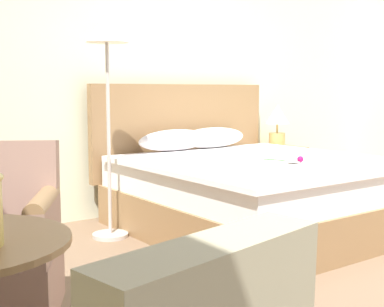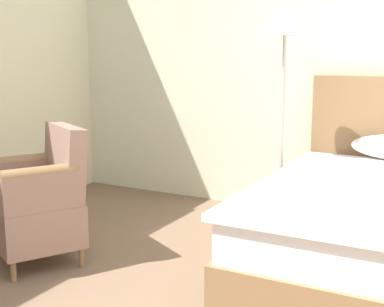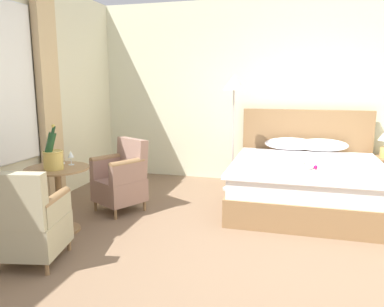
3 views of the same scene
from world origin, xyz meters
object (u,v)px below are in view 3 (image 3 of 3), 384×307
(floor_lamp_brass, at_px, (234,95))
(snack_plate, at_px, (57,163))
(wine_glass_near_bucket, at_px, (71,155))
(champagne_bucket, at_px, (53,157))
(armchair_by_window, at_px, (122,178))
(nightstand, at_px, (384,176))
(bed, at_px, (306,181))
(side_table_round, at_px, (59,193))
(wine_glass_near_edge, at_px, (52,155))
(armchair_facing_bed, at_px, (30,223))

(floor_lamp_brass, relative_size, snack_plate, 9.97)
(floor_lamp_brass, xyz_separation_m, wine_glass_near_bucket, (-1.49, -1.92, -0.61))
(champagne_bucket, height_order, armchair_by_window, champagne_bucket)
(snack_plate, bearing_deg, wine_glass_near_bucket, 2.48)
(nightstand, relative_size, snack_plate, 3.17)
(floor_lamp_brass, relative_size, armchair_by_window, 1.89)
(bed, height_order, side_table_round, bed)
(nightstand, distance_m, champagne_bucket, 4.52)
(armchair_by_window, bearing_deg, wine_glass_near_edge, -126.06)
(floor_lamp_brass, bearing_deg, champagne_bucket, -125.56)
(wine_glass_near_bucket, relative_size, armchair_facing_bed, 0.18)
(floor_lamp_brass, height_order, side_table_round, floor_lamp_brass)
(floor_lamp_brass, height_order, armchair_facing_bed, floor_lamp_brass)
(wine_glass_near_bucket, distance_m, armchair_facing_bed, 1.00)
(bed, relative_size, nightstand, 3.84)
(champagne_bucket, height_order, wine_glass_near_bucket, champagne_bucket)
(wine_glass_near_bucket, bearing_deg, side_table_round, -113.53)
(bed, relative_size, champagne_bucket, 4.44)
(champagne_bucket, bearing_deg, side_table_round, 99.97)
(armchair_facing_bed, bearing_deg, wine_glass_near_edge, 111.75)
(nightstand, xyz_separation_m, side_table_round, (-3.73, -2.44, 0.16))
(bed, relative_size, floor_lamp_brass, 1.22)
(nightstand, bearing_deg, wine_glass_near_bucket, -148.10)
(side_table_round, relative_size, armchair_facing_bed, 0.81)
(champagne_bucket, bearing_deg, snack_plate, 117.18)
(snack_plate, bearing_deg, armchair_facing_bed, -70.92)
(wine_glass_near_edge, bearing_deg, floor_lamp_brass, 48.74)
(bed, bearing_deg, armchair_facing_bed, -135.75)
(side_table_round, height_order, champagne_bucket, champagne_bucket)
(bed, bearing_deg, nightstand, 35.81)
(wine_glass_near_bucket, distance_m, armchair_by_window, 0.82)
(floor_lamp_brass, relative_size, armchair_facing_bed, 1.93)
(side_table_round, distance_m, wine_glass_near_edge, 0.43)
(armchair_facing_bed, bearing_deg, nightstand, 41.81)
(snack_plate, relative_size, armchair_facing_bed, 0.19)
(floor_lamp_brass, distance_m, champagne_bucket, 2.72)
(armchair_facing_bed, bearing_deg, wine_glass_near_bucket, 98.18)
(floor_lamp_brass, distance_m, wine_glass_near_bucket, 2.51)
(snack_plate, bearing_deg, side_table_round, -55.01)
(wine_glass_near_edge, relative_size, armchair_facing_bed, 0.17)
(floor_lamp_brass, height_order, champagne_bucket, floor_lamp_brass)
(side_table_round, bearing_deg, wine_glass_near_edge, 137.36)
(bed, relative_size, wine_glass_near_edge, 14.27)
(wine_glass_near_bucket, bearing_deg, snack_plate, -177.52)
(side_table_round, bearing_deg, armchair_by_window, 66.74)
(nightstand, distance_m, armchair_by_window, 3.75)
(champagne_bucket, xyz_separation_m, wine_glass_near_edge, (-0.16, 0.22, -0.03))
(champagne_bucket, relative_size, wine_glass_near_bucket, 3.00)
(nightstand, distance_m, wine_glass_near_bucket, 4.34)
(nightstand, bearing_deg, wine_glass_near_edge, -149.27)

